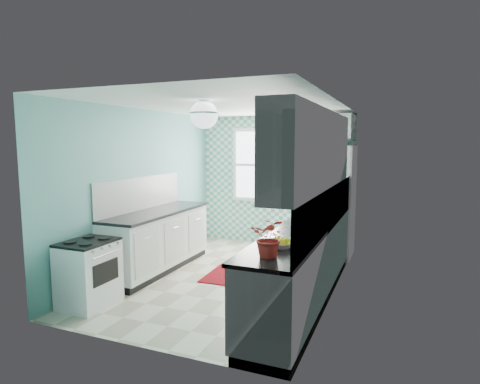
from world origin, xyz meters
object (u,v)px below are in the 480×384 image
at_px(fruit_bowl, 281,244).
at_px(microwave, 330,137).
at_px(fridge, 329,201).
at_px(stove, 89,272).
at_px(ceiling_light, 204,115).
at_px(sink, 319,216).
at_px(potted_plant, 270,238).

bearing_deg(fruit_bowl, microwave, 91.57).
bearing_deg(fridge, fruit_bowl, -92.00).
height_order(stove, fruit_bowl, fruit_bowl).
bearing_deg(ceiling_light, microwave, 66.74).
distance_m(ceiling_light, fruit_bowl, 1.93).
bearing_deg(fridge, sink, -89.54).
relative_size(stove, sink, 1.48).
bearing_deg(microwave, fridge, 56.31).
height_order(ceiling_light, potted_plant, ceiling_light).
relative_size(stove, fruit_bowl, 2.66).
distance_m(ceiling_light, potted_plant, 2.00).
xyz_separation_m(stove, fruit_bowl, (2.40, 0.07, 0.56)).
distance_m(fridge, sink, 1.34).
relative_size(fridge, sink, 3.63).
height_order(potted_plant, microwave, microwave).
height_order(sink, microwave, microwave).
distance_m(stove, microwave, 4.40).
relative_size(ceiling_light, stove, 0.45).
bearing_deg(microwave, stove, 58.47).
bearing_deg(fruit_bowl, sink, 89.88).
distance_m(sink, potted_plant, 2.32).
xyz_separation_m(ceiling_light, fruit_bowl, (1.20, -0.70, -1.35)).
height_order(ceiling_light, microwave, ceiling_light).
xyz_separation_m(stove, sink, (2.40, 2.02, 0.52)).
bearing_deg(stove, potted_plant, -9.74).
height_order(stove, sink, sink).
xyz_separation_m(ceiling_light, fridge, (1.11, 2.58, -1.36)).
bearing_deg(potted_plant, microwave, 91.41).
bearing_deg(ceiling_light, fridge, 66.74).
bearing_deg(sink, microwave, 90.57).
xyz_separation_m(fridge, fruit_bowl, (0.09, -3.28, 0.01)).
bearing_deg(stove, sink, 37.26).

